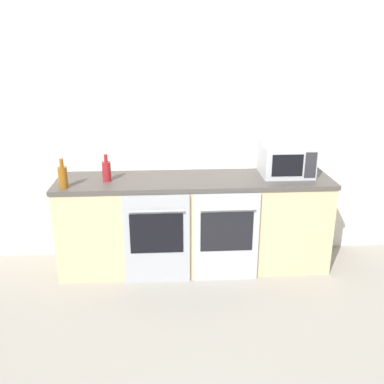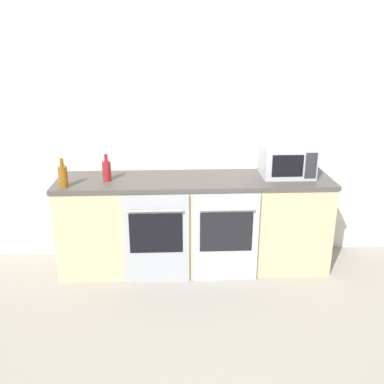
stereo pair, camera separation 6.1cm
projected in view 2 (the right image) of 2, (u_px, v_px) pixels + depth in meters
The scene contains 7 objects.
wall_back at pixel (193, 127), 4.10m from camera, with size 10.00×0.06×2.60m.
counter_back at pixel (194, 222), 4.07m from camera, with size 2.53×0.61×0.88m.
oven_left at pixel (156, 239), 3.77m from camera, with size 0.58×0.06×0.84m.
oven_right at pixel (226, 237), 3.80m from camera, with size 0.58×0.06×0.84m.
microwave at pixel (287, 160), 3.97m from camera, with size 0.47×0.39×0.29m.
bottle_amber at pixel (63, 176), 3.66m from camera, with size 0.08×0.08×0.26m.
bottle_red at pixel (107, 170), 3.84m from camera, with size 0.08×0.08×0.25m.
Camera 2 is at (-0.20, -2.06, 2.06)m, focal length 40.00 mm.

